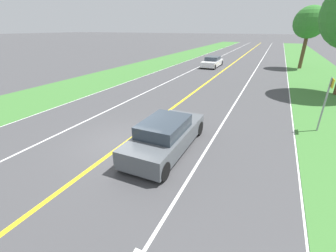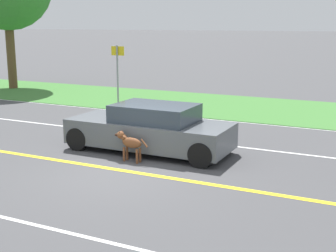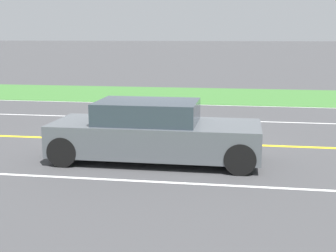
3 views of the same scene
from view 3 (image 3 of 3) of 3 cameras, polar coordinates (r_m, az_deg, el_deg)
ground_plane at (r=12.78m, az=-1.10°, el=-1.94°), size 400.00×400.00×0.00m
centre_divider_line at (r=12.78m, az=-1.10°, el=-1.92°), size 0.18×160.00×0.01m
lane_edge_line_left at (r=19.59m, az=2.57°, el=2.64°), size 0.14×160.00×0.01m
lane_dash_same_dir at (r=9.48m, az=-4.92°, el=-6.62°), size 0.10×160.00×0.01m
lane_dash_oncoming at (r=16.17m, az=1.12°, el=0.84°), size 0.10×160.00×0.01m
grass_verge_left at (r=22.54m, az=3.46°, el=3.77°), size 6.00×160.00×0.03m
ego_car at (r=10.76m, az=-1.72°, el=-0.82°), size 1.86×4.75×1.39m
dog at (r=11.86m, az=-0.48°, el=-0.39°), size 0.28×1.08×0.82m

